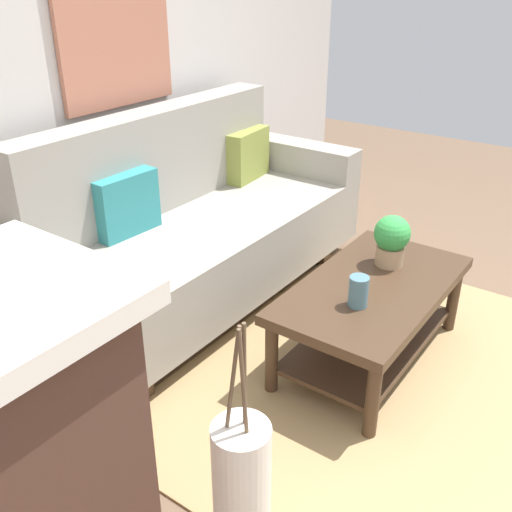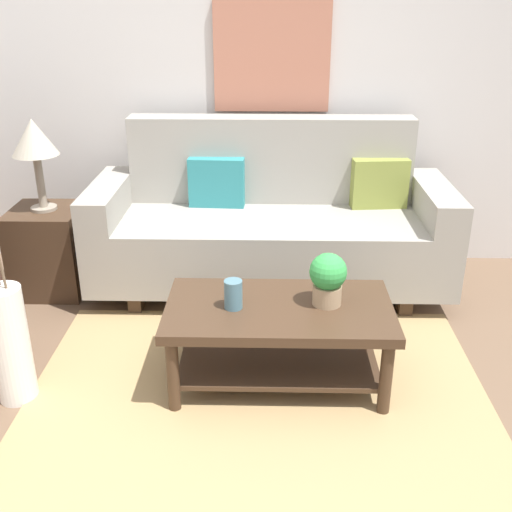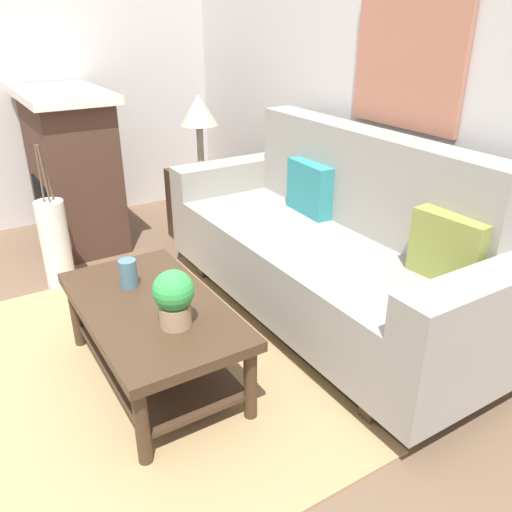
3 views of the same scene
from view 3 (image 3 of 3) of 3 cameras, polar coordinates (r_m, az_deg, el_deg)
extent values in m
plane|color=brown|center=(2.75, -23.64, -15.05)|extent=(8.85, 8.85, 0.00)
cube|color=silver|center=(3.22, 16.06, 18.34)|extent=(4.85, 0.10, 2.70)
cube|color=silver|center=(4.71, -24.70, 19.03)|extent=(0.10, 5.20, 2.70)
cube|color=#A38456|center=(2.81, -13.49, -12.26)|extent=(2.24, 1.61, 0.01)
cube|color=gray|center=(3.07, 6.80, -1.40)|extent=(1.85, 0.84, 0.40)
cube|color=gray|center=(3.09, 11.98, 8.03)|extent=(1.85, 0.20, 0.56)
cube|color=gray|center=(3.81, -2.70, 5.83)|extent=(0.20, 0.84, 0.60)
cube|color=gray|center=(2.42, 22.25, -8.47)|extent=(0.20, 0.84, 0.60)
cube|color=#422D1E|center=(3.79, -1.10, -0.16)|extent=(0.08, 0.74, 0.12)
cube|color=#422D1E|center=(2.71, 17.61, -12.98)|extent=(0.08, 0.74, 0.12)
cube|color=teal|center=(3.30, 5.93, 7.34)|extent=(0.37, 0.14, 0.32)
cube|color=olive|center=(2.60, 20.16, 0.85)|extent=(0.37, 0.15, 0.32)
cube|color=#422D1E|center=(2.54, -11.31, -5.59)|extent=(1.10, 0.60, 0.05)
cube|color=#422D1E|center=(2.69, -10.80, -10.81)|extent=(0.98, 0.50, 0.02)
cylinder|color=#422D1E|center=(3.00, -18.88, -6.13)|extent=(0.06, 0.06, 0.38)
cylinder|color=#422D1E|center=(2.23, -12.24, -17.66)|extent=(0.06, 0.06, 0.38)
cylinder|color=#422D1E|center=(3.12, -10.02, -3.83)|extent=(0.06, 0.06, 0.38)
cylinder|color=#422D1E|center=(2.38, -0.61, -13.69)|extent=(0.06, 0.06, 0.38)
cylinder|color=slate|center=(2.67, -13.67, -1.84)|extent=(0.09, 0.09, 0.14)
cylinder|color=tan|center=(2.32, -8.74, -6.34)|extent=(0.14, 0.14, 0.10)
sphere|color=green|center=(2.26, -8.94, -3.71)|extent=(0.18, 0.18, 0.18)
cube|color=#422D1E|center=(4.18, -5.76, 5.46)|extent=(0.44, 0.44, 0.56)
cylinder|color=gray|center=(4.09, -5.94, 9.28)|extent=(0.16, 0.16, 0.02)
cylinder|color=gray|center=(4.05, -6.04, 11.53)|extent=(0.05, 0.05, 0.35)
cone|color=#B2A893|center=(3.99, -6.23, 15.50)|extent=(0.28, 0.28, 0.22)
cube|color=#472D23|center=(4.30, -19.18, 8.51)|extent=(0.90, 0.50, 1.10)
cube|color=black|center=(4.32, -21.97, 4.67)|extent=(0.52, 0.02, 0.44)
cube|color=silver|center=(4.18, -20.34, 16.12)|extent=(1.02, 0.58, 0.06)
cylinder|color=white|center=(3.66, -20.90, 1.17)|extent=(0.18, 0.18, 0.59)
cylinder|color=brown|center=(3.49, -22.02, 8.20)|extent=(0.03, 0.02, 0.36)
cylinder|color=brown|center=(3.52, -21.85, 8.37)|extent=(0.02, 0.05, 0.36)
cylinder|color=brown|center=(3.51, -22.40, 8.25)|extent=(0.03, 0.02, 0.36)
cube|color=#B77056|center=(3.12, 16.07, 19.60)|extent=(0.76, 0.03, 0.70)
camera|label=1|loc=(4.36, -38.09, 21.83)|focal=40.83mm
camera|label=2|loc=(2.85, -76.26, 9.52)|focal=42.84mm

